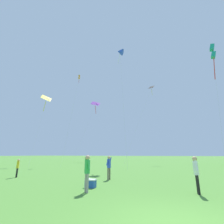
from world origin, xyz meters
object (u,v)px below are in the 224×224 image
(kite_purple_streamer, at_px, (95,106))
(person_child_small, at_px, (18,166))
(kite_teal_box, at_px, (213,52))
(picnic_cooler, at_px, (91,183))
(kite_blue_delta, at_px, (120,52))
(kite_black_large, at_px, (151,91))
(kite_yellow_diamond, at_px, (46,101))
(person_in_red_shirt, at_px, (87,170))
(person_foreground_watcher, at_px, (109,165))
(person_in_blue_jacket, at_px, (196,171))
(kite_orange_box, at_px, (79,79))

(kite_purple_streamer, relative_size, person_child_small, 12.33)
(kite_teal_box, xyz_separation_m, picnic_cooler, (-10.37, -13.54, -14.66))
(picnic_cooler, bearing_deg, kite_purple_streamer, 117.52)
(kite_blue_delta, distance_m, picnic_cooler, 27.25)
(kite_black_large, height_order, kite_teal_box, kite_black_large)
(kite_blue_delta, height_order, kite_yellow_diamond, kite_blue_delta)
(kite_black_large, bearing_deg, picnic_cooler, -90.55)
(kite_yellow_diamond, bearing_deg, picnic_cooler, -37.43)
(kite_yellow_diamond, height_order, person_child_small, kite_yellow_diamond)
(kite_purple_streamer, xyz_separation_m, person_in_red_shirt, (17.03, -33.04, -14.78))
(person_foreground_watcher, bearing_deg, kite_black_large, 89.09)
(person_in_blue_jacket, xyz_separation_m, person_in_red_shirt, (-5.01, -1.59, 0.03))
(kite_purple_streamer, relative_size, picnic_cooler, 29.09)
(kite_teal_box, height_order, kite_blue_delta, kite_blue_delta)
(kite_purple_streamer, distance_m, kite_black_large, 17.42)
(kite_purple_streamer, relative_size, kite_teal_box, 1.09)
(person_in_blue_jacket, bearing_deg, person_in_red_shirt, -162.42)
(kite_teal_box, bearing_deg, kite_orange_box, 169.06)
(person_in_blue_jacket, bearing_deg, kite_blue_delta, 118.87)
(kite_purple_streamer, height_order, person_in_blue_jacket, kite_purple_streamer)
(person_in_red_shirt, bearing_deg, picnic_cooler, 109.50)
(kite_orange_box, bearing_deg, kite_black_large, 34.51)
(kite_black_large, relative_size, person_in_blue_jacket, 10.67)
(picnic_cooler, bearing_deg, person_in_blue_jacket, 4.85)
(person_in_red_shirt, bearing_deg, kite_yellow_diamond, 140.92)
(kite_black_large, height_order, person_child_small, kite_black_large)
(kite_purple_streamer, xyz_separation_m, picnic_cooler, (16.63, -31.91, -15.60))
(kite_purple_streamer, xyz_separation_m, kite_orange_box, (3.03, -13.74, 1.85))
(kite_yellow_diamond, xyz_separation_m, picnic_cooler, (17.24, -13.19, -11.23))
(kite_black_large, distance_m, picnic_cooler, 32.11)
(person_in_blue_jacket, distance_m, person_in_red_shirt, 5.25)
(kite_blue_delta, height_order, person_in_blue_jacket, kite_blue_delta)
(kite_purple_streamer, relative_size, person_foreground_watcher, 10.49)
(kite_black_large, distance_m, kite_orange_box, 16.86)
(kite_orange_box, relative_size, person_in_blue_jacket, 11.03)
(kite_black_large, bearing_deg, person_in_blue_jacket, -79.31)
(kite_blue_delta, bearing_deg, picnic_cooler, -77.56)
(person_in_red_shirt, bearing_deg, kite_black_large, 90.27)
(kite_teal_box, height_order, picnic_cooler, kite_teal_box)
(person_child_small, bearing_deg, kite_black_large, 73.70)
(person_in_red_shirt, bearing_deg, person_child_small, 162.50)
(kite_black_large, relative_size, person_child_small, 12.73)
(picnic_cooler, bearing_deg, kite_teal_box, 52.54)
(kite_black_large, distance_m, person_child_small, 31.59)
(person_child_small, relative_size, picnic_cooler, 2.36)
(person_child_small, bearing_deg, person_in_red_shirt, -17.50)
(kite_purple_streamer, xyz_separation_m, person_foreground_watcher, (16.50, -28.94, -14.82))
(person_child_small, bearing_deg, person_foreground_watcher, 12.50)
(kite_yellow_diamond, bearing_deg, kite_teal_box, 0.71)
(kite_orange_box, xyz_separation_m, picnic_cooler, (13.59, -18.17, -17.44))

